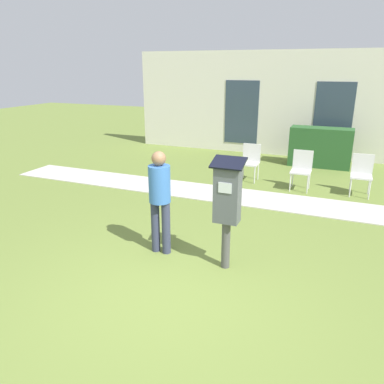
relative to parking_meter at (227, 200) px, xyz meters
name	(u,v)px	position (x,y,z in m)	size (l,w,h in m)	color
ground_plane	(169,294)	(-0.45, -0.92, -1.02)	(40.00, 40.00, 0.00)	olive
sidewalk	(247,197)	(-0.45, 3.00, -1.01)	(12.00, 1.10, 0.02)	beige
building_facade	(287,104)	(-0.45, 7.55, 0.58)	(10.00, 0.26, 3.20)	silver
parking_meter	(227,200)	(0.00, 0.00, 0.00)	(0.44, 0.31, 1.59)	#4C4C4C
person_standing	(160,195)	(-1.05, 0.07, -0.09)	(0.32, 0.32, 1.58)	#333851
outdoor_chair_left	(250,159)	(-0.75, 4.37, -0.49)	(0.44, 0.44, 0.90)	silver
outdoor_chair_middle	(302,167)	(0.52, 4.10, -0.49)	(0.44, 0.44, 0.90)	silver
outdoor_chair_right	(362,172)	(1.79, 4.19, -0.49)	(0.44, 0.44, 0.90)	silver
hedge_row	(320,147)	(0.74, 6.45, -0.47)	(1.68, 0.60, 1.10)	#285628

